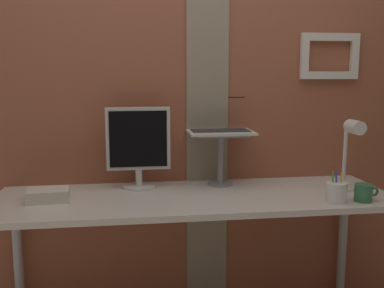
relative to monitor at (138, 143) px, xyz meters
name	(u,v)px	position (x,y,z in m)	size (l,w,h in m)	color
brick_wall_back	(172,80)	(0.20, 0.18, 0.33)	(3.18, 0.16, 2.68)	#9E563D
desk	(195,210)	(0.28, -0.20, -0.32)	(2.02, 0.64, 0.76)	silver
monitor	(138,143)	(0.00, 0.00, 0.00)	(0.34, 0.18, 0.44)	silver
laptop_stand	(220,151)	(0.45, 0.00, -0.05)	(0.28, 0.22, 0.29)	gray
laptop	(219,123)	(0.45, 0.06, 0.10)	(0.36, 0.28, 0.21)	silver
desk_lamp	(350,147)	(1.08, -0.25, -0.01)	(0.12, 0.20, 0.38)	white
pen_cup	(336,192)	(0.94, -0.41, -0.19)	(0.10, 0.10, 0.17)	white
coffee_mug	(364,193)	(1.08, -0.41, -0.20)	(0.12, 0.09, 0.08)	#33724C
paper_clutter_stack	(48,195)	(-0.45, -0.20, -0.22)	(0.20, 0.14, 0.06)	silver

